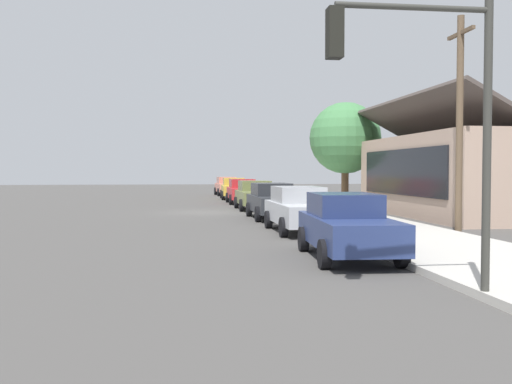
# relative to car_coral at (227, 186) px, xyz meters

# --- Properties ---
(ground_plane) EXTENTS (120.00, 120.00, 0.00)m
(ground_plane) POSITION_rel_car_coral_xyz_m (20.17, -2.68, -0.81)
(ground_plane) COLOR #4C4947
(sidewalk_curb) EXTENTS (60.00, 4.20, 0.16)m
(sidewalk_curb) POSITION_rel_car_coral_xyz_m (20.17, 2.92, -0.73)
(sidewalk_curb) COLOR beige
(sidewalk_curb) RESTS_ON ground
(car_coral) EXTENTS (4.40, 2.06, 1.59)m
(car_coral) POSITION_rel_car_coral_xyz_m (0.00, 0.00, 0.00)
(car_coral) COLOR #EA8C75
(car_coral) RESTS_ON ground
(car_mustard) EXTENTS (4.65, 2.10, 1.59)m
(car_mustard) POSITION_rel_car_coral_xyz_m (6.39, 0.00, 0.00)
(car_mustard) COLOR gold
(car_mustard) RESTS_ON ground
(car_cherry) EXTENTS (4.51, 2.00, 1.59)m
(car_cherry) POSITION_rel_car_coral_xyz_m (12.32, 0.01, 0.00)
(car_cherry) COLOR red
(car_cherry) RESTS_ON ground
(car_olive) EXTENTS (4.38, 2.09, 1.59)m
(car_olive) POSITION_rel_car_coral_xyz_m (18.41, 0.06, 0.00)
(car_olive) COLOR olive
(car_olive) RESTS_ON ground
(car_charcoal) EXTENTS (4.84, 2.04, 1.59)m
(car_charcoal) POSITION_rel_car_coral_xyz_m (24.49, 0.05, 0.00)
(car_charcoal) COLOR #2D3035
(car_charcoal) RESTS_ON ground
(car_silver) EXTENTS (4.84, 2.06, 1.59)m
(car_silver) POSITION_rel_car_coral_xyz_m (30.18, 0.10, 0.00)
(car_silver) COLOR silver
(car_silver) RESTS_ON ground
(car_navy) EXTENTS (4.67, 2.14, 1.59)m
(car_navy) POSITION_rel_car_coral_xyz_m (36.41, -0.02, 0.00)
(car_navy) COLOR navy
(car_navy) RESTS_ON ground
(storefront_building) EXTENTS (12.74, 6.54, 5.59)m
(storefront_building) POSITION_rel_car_coral_xyz_m (24.15, 9.31, 1.23)
(storefront_building) COLOR tan
(storefront_building) RESTS_ON ground
(shade_tree) EXTENTS (4.29, 4.29, 6.26)m
(shade_tree) POSITION_rel_car_coral_xyz_m (16.10, 5.83, 3.29)
(shade_tree) COLOR brown
(shade_tree) RESTS_ON ground
(traffic_light_main) EXTENTS (0.37, 2.79, 5.20)m
(traffic_light_main) POSITION_rel_car_coral_xyz_m (41.27, -0.13, 2.68)
(traffic_light_main) COLOR #383833
(traffic_light_main) RESTS_ON ground
(utility_pole_wooden) EXTENTS (1.80, 0.24, 7.50)m
(utility_pole_wooden) POSITION_rel_car_coral_xyz_m (31.17, 5.52, 3.12)
(utility_pole_wooden) COLOR brown
(utility_pole_wooden) RESTS_ON ground
(fire_hydrant_red) EXTENTS (0.22, 0.22, 0.71)m
(fire_hydrant_red) POSITION_rel_car_coral_xyz_m (5.20, 1.52, -0.32)
(fire_hydrant_red) COLOR red
(fire_hydrant_red) RESTS_ON sidewalk_curb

